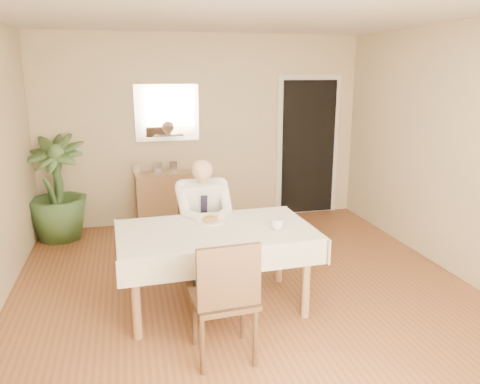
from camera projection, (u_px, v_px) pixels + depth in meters
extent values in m
plane|color=brown|center=(249.00, 296.00, 4.49)|extent=(5.00, 5.00, 0.00)
plane|color=silver|center=(250.00, 8.00, 3.84)|extent=(5.00, 5.00, 0.00)
cube|color=#C7B289|center=(204.00, 130.00, 6.52)|extent=(4.50, 0.02, 2.60)
cube|color=#C7B289|center=(413.00, 284.00, 1.82)|extent=(4.50, 0.02, 2.60)
cube|color=#C7B289|center=(466.00, 153.00, 4.68)|extent=(0.02, 5.00, 2.60)
cube|color=white|center=(414.00, 246.00, 1.80)|extent=(1.34, 0.02, 1.44)
cube|color=white|center=(411.00, 244.00, 1.82)|extent=(1.18, 0.02, 1.28)
cube|color=white|center=(307.00, 147.00, 6.93)|extent=(0.96, 0.03, 2.10)
cube|color=black|center=(308.00, 148.00, 6.90)|extent=(0.80, 0.05, 1.95)
cube|color=silver|center=(167.00, 113.00, 6.32)|extent=(0.86, 0.03, 0.76)
cube|color=white|center=(167.00, 113.00, 6.30)|extent=(0.74, 0.02, 0.64)
cube|color=#9D744B|center=(216.00, 232.00, 4.13)|extent=(1.63, 0.96, 0.04)
cube|color=beige|center=(216.00, 230.00, 4.12)|extent=(1.74, 1.06, 0.01)
cube|color=beige|center=(228.00, 263.00, 3.68)|extent=(1.70, 0.08, 0.22)
cube|color=beige|center=(206.00, 224.00, 4.62)|extent=(1.70, 0.08, 0.22)
cube|color=beige|center=(117.00, 249.00, 3.95)|extent=(0.05, 1.00, 0.22)
cube|color=beige|center=(306.00, 233.00, 4.34)|extent=(0.05, 1.00, 0.22)
cylinder|color=#9D744B|center=(136.00, 299.00, 3.71)|extent=(0.07, 0.07, 0.70)
cylinder|color=#9D744B|center=(306.00, 280.00, 4.04)|extent=(0.07, 0.07, 0.70)
cylinder|color=#9D744B|center=(134.00, 263.00, 4.40)|extent=(0.07, 0.07, 0.70)
cylinder|color=#9D744B|center=(279.00, 249.00, 4.73)|extent=(0.07, 0.07, 0.70)
cube|color=#432E1E|center=(202.00, 231.00, 4.94)|extent=(0.45, 0.45, 0.04)
cube|color=#432E1E|center=(198.00, 202.00, 5.07)|extent=(0.45, 0.04, 0.45)
cylinder|color=#432E1E|center=(187.00, 261.00, 4.78)|extent=(0.04, 0.04, 0.44)
cylinder|color=#432E1E|center=(223.00, 257.00, 4.87)|extent=(0.04, 0.04, 0.44)
cylinder|color=#432E1E|center=(182.00, 247.00, 5.14)|extent=(0.04, 0.04, 0.44)
cylinder|color=#432E1E|center=(216.00, 244.00, 5.23)|extent=(0.04, 0.04, 0.44)
cube|color=#432E1E|center=(223.00, 299.00, 3.46)|extent=(0.48, 0.48, 0.04)
cube|color=#432E1E|center=(229.00, 277.00, 3.20)|extent=(0.46, 0.07, 0.45)
cylinder|color=#432E1E|center=(202.00, 346.00, 3.29)|extent=(0.04, 0.04, 0.45)
cylinder|color=#432E1E|center=(255.00, 339.00, 3.38)|extent=(0.04, 0.04, 0.45)
cylinder|color=#432E1E|center=(194.00, 319.00, 3.66)|extent=(0.04, 0.04, 0.45)
cylinder|color=#432E1E|center=(242.00, 313.00, 3.75)|extent=(0.04, 0.04, 0.45)
cube|color=white|center=(202.00, 206.00, 4.83)|extent=(0.42, 0.31, 0.55)
cube|color=black|center=(204.00, 212.00, 4.72)|extent=(0.07, 0.08, 0.36)
cylinder|color=tan|center=(202.00, 180.00, 4.72)|extent=(0.09, 0.09, 0.08)
sphere|color=tan|center=(202.00, 170.00, 4.67)|extent=(0.21, 0.21, 0.21)
cube|color=black|center=(196.00, 234.00, 4.68)|extent=(0.13, 0.42, 0.13)
cube|color=black|center=(215.00, 233.00, 4.73)|extent=(0.13, 0.42, 0.13)
cube|color=black|center=(199.00, 268.00, 4.59)|extent=(0.11, 0.12, 0.45)
cube|color=black|center=(219.00, 266.00, 4.63)|extent=(0.11, 0.12, 0.45)
cube|color=black|center=(200.00, 289.00, 4.58)|extent=(0.11, 0.26, 0.07)
cube|color=black|center=(220.00, 286.00, 4.62)|extent=(0.11, 0.26, 0.07)
cylinder|color=white|center=(210.00, 221.00, 4.29)|extent=(0.26, 0.26, 0.02)
ellipsoid|color=brown|center=(210.00, 219.00, 4.29)|extent=(0.14, 0.14, 0.06)
cylinder|color=silver|center=(216.00, 221.00, 4.24)|extent=(0.01, 0.13, 0.01)
cylinder|color=silver|center=(207.00, 222.00, 4.22)|extent=(0.01, 0.13, 0.01)
imported|color=white|center=(277.00, 224.00, 4.10)|extent=(0.15, 0.15, 0.09)
cube|color=#9D744B|center=(171.00, 199.00, 6.47)|extent=(0.96, 0.38, 0.75)
cube|color=silver|center=(136.00, 168.00, 6.31)|extent=(0.10, 0.02, 0.14)
cube|color=silver|center=(158.00, 167.00, 6.38)|extent=(0.10, 0.02, 0.14)
cube|color=silver|center=(173.00, 167.00, 6.43)|extent=(0.10, 0.02, 0.14)
imported|color=#345227|center=(56.00, 188.00, 5.89)|extent=(0.91, 0.91, 1.33)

